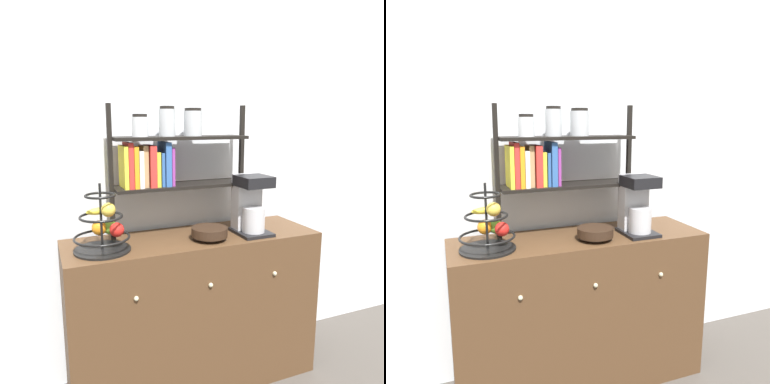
% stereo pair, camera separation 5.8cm
% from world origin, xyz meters
% --- Properties ---
extents(wall_back, '(7.00, 0.05, 2.60)m').
position_xyz_m(wall_back, '(0.00, 0.48, 1.30)').
color(wall_back, silver).
rests_on(wall_back, ground_plane).
extents(sideboard, '(1.42, 0.46, 0.89)m').
position_xyz_m(sideboard, '(0.00, 0.22, 0.44)').
color(sideboard, '#4C331E').
rests_on(sideboard, ground_plane).
extents(coffee_maker, '(0.18, 0.22, 0.34)m').
position_xyz_m(coffee_maker, '(0.32, 0.16, 1.05)').
color(coffee_maker, black).
rests_on(coffee_maker, sideboard).
extents(fruit_stand, '(0.28, 0.28, 0.34)m').
position_xyz_m(fruit_stand, '(-0.50, 0.18, 1.00)').
color(fruit_stand, black).
rests_on(fruit_stand, sideboard).
extents(wooden_bowl, '(0.20, 0.20, 0.07)m').
position_xyz_m(wooden_bowl, '(0.06, 0.13, 0.93)').
color(wooden_bowl, black).
rests_on(wooden_bowl, sideboard).
extents(shelf_hutch, '(0.80, 0.20, 0.72)m').
position_xyz_m(shelf_hutch, '(-0.14, 0.32, 1.33)').
color(shelf_hutch, black).
rests_on(shelf_hutch, sideboard).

